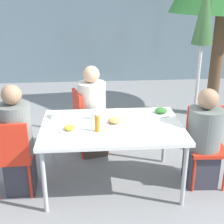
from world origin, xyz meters
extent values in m
plane|color=gray|center=(0.00, 0.00, 0.00)|extent=(24.00, 24.00, 0.00)
cube|color=slate|center=(0.00, 4.40, 1.50)|extent=(10.00, 0.20, 3.00)
cube|color=white|center=(0.00, 0.00, 0.71)|extent=(1.50, 0.99, 0.04)
cylinder|color=#B7B7B7|center=(-0.69, -0.43, 0.35)|extent=(0.04, 0.04, 0.69)
cylinder|color=#B7B7B7|center=(0.69, -0.43, 0.35)|extent=(0.04, 0.04, 0.69)
cylinder|color=#B7B7B7|center=(-0.69, 0.43, 0.35)|extent=(0.04, 0.04, 0.69)
cylinder|color=#B7B7B7|center=(0.69, 0.43, 0.35)|extent=(0.04, 0.04, 0.69)
cube|color=red|center=(-1.05, -0.04, 0.43)|extent=(0.42, 0.42, 0.04)
cube|color=red|center=(-1.04, -0.22, 0.66)|extent=(0.40, 0.05, 0.42)
cylinder|color=red|center=(-1.23, 0.12, 0.21)|extent=(0.03, 0.03, 0.41)
cylinder|color=red|center=(-0.89, 0.13, 0.21)|extent=(0.03, 0.03, 0.41)
cylinder|color=red|center=(-0.87, -0.21, 0.21)|extent=(0.03, 0.03, 0.41)
cube|color=#383842|center=(-1.00, -0.04, 0.23)|extent=(0.31, 0.31, 0.45)
cylinder|color=slate|center=(-1.00, -0.04, 0.73)|extent=(0.33, 0.33, 0.56)
sphere|color=#9E7556|center=(-1.00, -0.04, 1.11)|extent=(0.20, 0.20, 0.20)
cube|color=red|center=(1.05, -0.05, 0.43)|extent=(0.42, 0.42, 0.04)
cube|color=red|center=(1.06, 0.13, 0.66)|extent=(0.40, 0.06, 0.42)
cylinder|color=red|center=(0.87, -0.21, 0.21)|extent=(0.03, 0.03, 0.41)
cylinder|color=red|center=(1.23, 0.11, 0.21)|extent=(0.03, 0.03, 0.41)
cylinder|color=red|center=(0.89, 0.13, 0.21)|extent=(0.03, 0.03, 0.41)
cube|color=#383842|center=(1.00, -0.05, 0.23)|extent=(0.35, 0.35, 0.45)
cylinder|color=slate|center=(1.00, -0.05, 0.68)|extent=(0.37, 0.37, 0.46)
sphere|color=#9E7556|center=(1.00, -0.05, 1.02)|extent=(0.22, 0.22, 0.22)
cube|color=red|center=(-0.22, 0.79, 0.43)|extent=(0.49, 0.49, 0.04)
cube|color=red|center=(-0.39, 0.75, 0.66)|extent=(0.14, 0.40, 0.42)
cylinder|color=red|center=(-0.10, 1.00, 0.21)|extent=(0.03, 0.03, 0.41)
cylinder|color=red|center=(-0.01, 0.67, 0.21)|extent=(0.03, 0.03, 0.41)
cylinder|color=red|center=(-0.42, 0.91, 0.21)|extent=(0.03, 0.03, 0.41)
cylinder|color=red|center=(-0.34, 0.59, 0.21)|extent=(0.03, 0.03, 0.41)
cube|color=#473D33|center=(-0.20, 0.75, 0.23)|extent=(0.39, 0.39, 0.45)
cylinder|color=beige|center=(-0.20, 0.75, 0.72)|extent=(0.35, 0.35, 0.54)
sphere|color=tan|center=(-0.20, 0.75, 1.10)|extent=(0.21, 0.21, 0.21)
cylinder|color=#333333|center=(1.20, 0.85, 0.03)|extent=(0.36, 0.36, 0.05)
cylinder|color=#BCBCBC|center=(1.20, 0.85, 1.12)|extent=(0.04, 0.04, 2.23)
cone|color=#2D5128|center=(1.20, 0.85, 1.84)|extent=(0.27, 0.27, 0.80)
cylinder|color=white|center=(0.03, 0.03, 0.74)|extent=(0.26, 0.26, 0.01)
ellipsoid|color=tan|center=(0.03, 0.03, 0.77)|extent=(0.14, 0.14, 0.06)
cylinder|color=white|center=(0.59, 0.28, 0.74)|extent=(0.26, 0.26, 0.01)
ellipsoid|color=#33702D|center=(0.59, 0.28, 0.77)|extent=(0.14, 0.14, 0.06)
cylinder|color=white|center=(-0.44, -0.11, 0.74)|extent=(0.22, 0.22, 0.01)
ellipsoid|color=gold|center=(-0.44, -0.11, 0.77)|extent=(0.12, 0.12, 0.05)
cylinder|color=#B7751E|center=(-0.16, -0.14, 0.82)|extent=(0.06, 0.06, 0.17)
cylinder|color=white|center=(-0.16, -0.14, 0.91)|extent=(0.04, 0.04, 0.02)
cylinder|color=white|center=(-0.19, 0.19, 0.78)|extent=(0.08, 0.08, 0.10)
cylinder|color=white|center=(-0.61, 0.27, 0.76)|extent=(0.15, 0.15, 0.05)
cylinder|color=brown|center=(1.90, 1.98, 0.87)|extent=(0.20, 0.20, 1.74)
camera|label=1|loc=(-0.23, -3.03, 2.08)|focal=50.00mm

